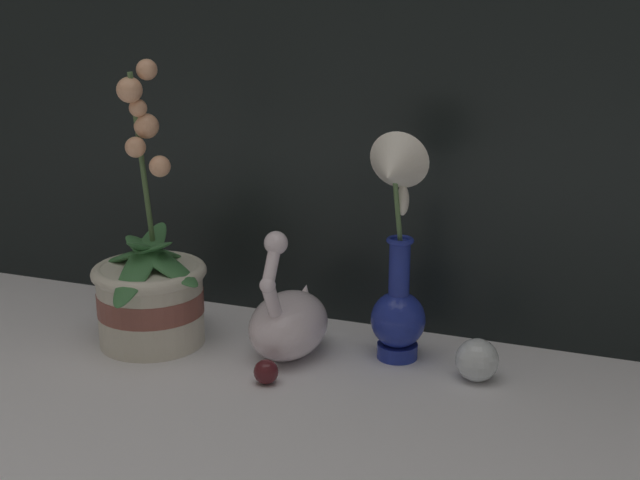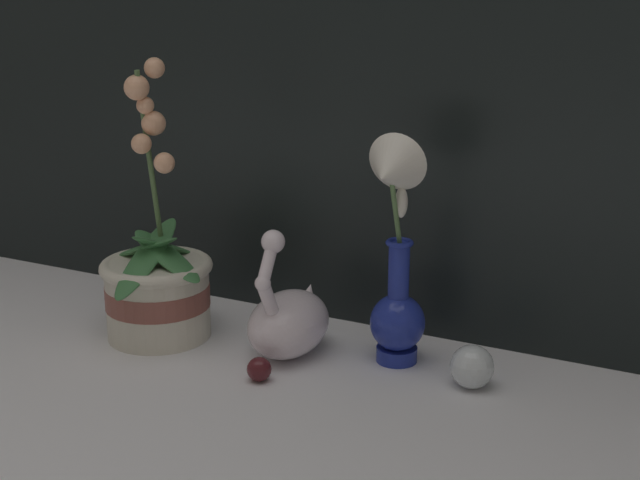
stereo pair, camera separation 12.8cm
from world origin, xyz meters
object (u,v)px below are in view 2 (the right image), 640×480
(swan_figurine, at_px, (289,319))
(blue_vase, at_px, (395,266))
(orchid_potted_plant, at_px, (157,284))
(glass_sphere, at_px, (472,367))

(swan_figurine, height_order, blue_vase, blue_vase)
(orchid_potted_plant, distance_m, glass_sphere, 0.50)
(orchid_potted_plant, bearing_deg, swan_figurine, 8.39)
(swan_figurine, xyz_separation_m, glass_sphere, (0.28, 0.01, -0.02))
(blue_vase, bearing_deg, swan_figurine, -168.18)
(orchid_potted_plant, relative_size, blue_vase, 1.26)
(swan_figurine, relative_size, glass_sphere, 3.35)
(swan_figurine, xyz_separation_m, blue_vase, (0.15, 0.03, 0.10))
(swan_figurine, bearing_deg, blue_vase, 11.82)
(blue_vase, distance_m, glass_sphere, 0.18)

